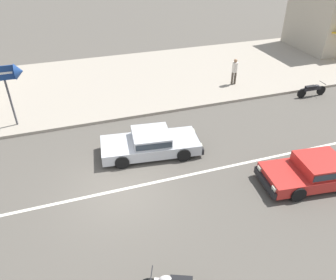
{
  "coord_description": "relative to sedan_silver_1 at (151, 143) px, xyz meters",
  "views": [
    {
      "loc": [
        -1.3,
        -9.63,
        8.51
      ],
      "look_at": [
        2.45,
        1.6,
        0.8
      ],
      "focal_mm": 35.0,
      "sensor_mm": 36.0,
      "label": 1
    }
  ],
  "objects": [
    {
      "name": "ground_plane",
      "position": [
        -1.79,
        -2.02,
        -0.53
      ],
      "size": [
        160.0,
        160.0,
        0.0
      ],
      "primitive_type": "plane",
      "color": "#544F47"
    },
    {
      "name": "lane_centre_stripe",
      "position": [
        -1.79,
        -2.02,
        -0.53
      ],
      "size": [
        50.4,
        0.14,
        0.01
      ],
      "primitive_type": "cube",
      "color": "silver",
      "rests_on": "ground"
    },
    {
      "name": "kerb_strip",
      "position": [
        -1.79,
        8.32,
        -0.46
      ],
      "size": [
        68.0,
        10.0,
        0.15
      ],
      "primitive_type": "cube",
      "color": "#9E9384",
      "rests_on": "ground"
    },
    {
      "name": "sedan_silver_1",
      "position": [
        0.0,
        0.0,
        0.0
      ],
      "size": [
        4.55,
        2.26,
        1.06
      ],
      "color": "#B7BABF",
      "rests_on": "ground"
    },
    {
      "name": "sedan_red_2",
      "position": [
        5.7,
        -3.96,
        0.0
      ],
      "size": [
        4.75,
        2.26,
        1.06
      ],
      "color": "red",
      "rests_on": "ground"
    },
    {
      "name": "motorcycle_0",
      "position": [
        10.71,
        2.62,
        -0.11
      ],
      "size": [
        1.93,
        0.56,
        0.8
      ],
      "color": "black",
      "rests_on": "ground"
    },
    {
      "name": "arrow_signboard",
      "position": [
        -5.26,
        4.29,
        2.22
      ],
      "size": [
        1.42,
        0.75,
        3.12
      ],
      "color": "#4C4C51",
      "rests_on": "kerb_strip"
    },
    {
      "name": "pedestrian_near_clock",
      "position": [
        6.96,
        5.41,
        0.57
      ],
      "size": [
        0.34,
        0.34,
        1.64
      ],
      "color": "#4C4238",
      "rests_on": "kerb_strip"
    }
  ]
}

